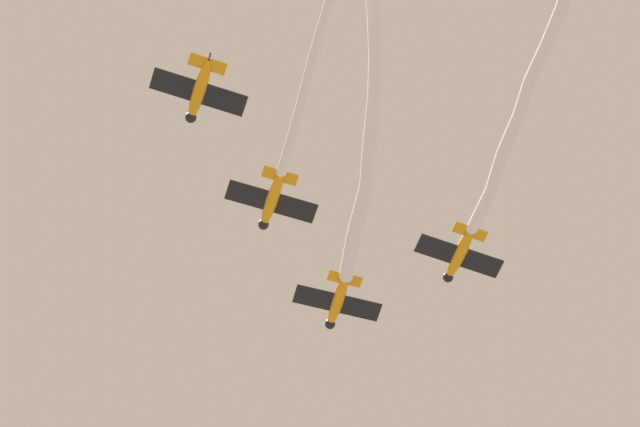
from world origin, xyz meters
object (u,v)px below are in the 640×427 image
(airplane_lead, at_px, (337,302))
(airplane_left_wing, at_px, (272,200))
(airplane_slot, at_px, (199,91))
(airplane_right_wing, at_px, (459,255))

(airplane_lead, distance_m, airplane_left_wing, 8.56)
(airplane_lead, bearing_deg, airplane_slot, 135.45)
(airplane_left_wing, distance_m, airplane_slot, 8.56)
(airplane_lead, relative_size, airplane_left_wing, 1.02)
(airplane_right_wing, xyz_separation_m, airplane_slot, (-15.62, 12.37, -0.60))
(airplane_lead, xyz_separation_m, airplane_slot, (-16.67, 3.88, -0.30))
(airplane_slot, bearing_deg, airplane_lead, -48.04)
(airplane_lead, height_order, airplane_left_wing, same)
(airplane_lead, bearing_deg, airplane_left_wing, 135.44)
(airplane_left_wing, height_order, airplane_right_wing, airplane_right_wing)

